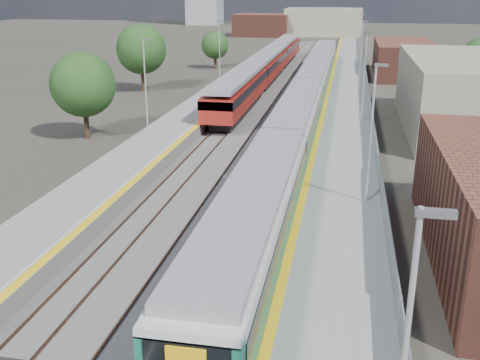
% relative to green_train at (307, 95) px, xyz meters
% --- Properties ---
extents(ground, '(320.00, 320.00, 0.00)m').
position_rel_green_train_xyz_m(ground, '(-1.50, 3.48, -2.34)').
color(ground, '#47443A').
rests_on(ground, ground).
extents(ballast_bed, '(10.50, 155.00, 0.06)m').
position_rel_green_train_xyz_m(ballast_bed, '(-3.75, 5.98, -2.31)').
color(ballast_bed, '#565451').
rests_on(ballast_bed, ground).
extents(tracks, '(8.96, 160.00, 0.17)m').
position_rel_green_train_xyz_m(tracks, '(-3.15, 7.65, -2.24)').
color(tracks, '#4C3323').
rests_on(tracks, ground).
extents(platform_right, '(4.70, 155.00, 8.52)m').
position_rel_green_train_xyz_m(platform_right, '(3.78, 5.97, -1.81)').
color(platform_right, slate).
rests_on(platform_right, ground).
extents(platform_left, '(4.30, 155.00, 8.52)m').
position_rel_green_train_xyz_m(platform_left, '(-10.55, 5.97, -1.83)').
color(platform_left, slate).
rests_on(platform_left, ground).
extents(green_train, '(3.02, 84.07, 3.33)m').
position_rel_green_train_xyz_m(green_train, '(0.00, 0.00, 0.00)').
color(green_train, black).
rests_on(green_train, ground).
extents(red_train, '(3.07, 62.10, 3.87)m').
position_rel_green_train_xyz_m(red_train, '(-7.00, 22.09, -0.06)').
color(red_train, black).
rests_on(red_train, ground).
extents(tree_a, '(5.36, 5.36, 7.27)m').
position_rel_green_train_xyz_m(tree_a, '(-17.68, -11.01, 2.23)').
color(tree_a, '#382619').
rests_on(tree_a, ground).
extents(tree_b, '(6.00, 6.00, 8.13)m').
position_rel_green_train_xyz_m(tree_b, '(-20.96, 11.63, 2.78)').
color(tree_b, '#382619').
rests_on(tree_b, ground).
extents(tree_c, '(4.25, 4.25, 5.77)m').
position_rel_green_train_xyz_m(tree_c, '(-16.97, 33.45, 1.28)').
color(tree_c, '#382619').
rests_on(tree_c, ground).
extents(tree_d, '(4.45, 4.45, 6.03)m').
position_rel_green_train_xyz_m(tree_d, '(20.46, 25.02, 1.45)').
color(tree_d, '#382619').
rests_on(tree_d, ground).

